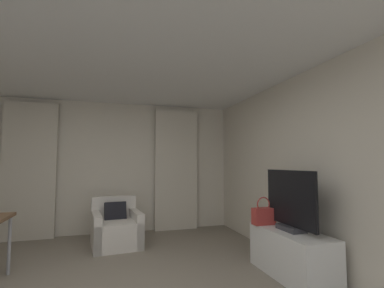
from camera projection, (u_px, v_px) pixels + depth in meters
The scene contains 9 objects.
wall_window at pixel (108, 167), 5.51m from camera, with size 5.12×0.06×2.60m.
wall_right at pixel (324, 169), 3.34m from camera, with size 0.06×6.12×2.60m.
ceiling at pixel (110, 36), 2.71m from camera, with size 5.12×6.12×0.06m, color white.
curtain_left_panel at pixel (29, 170), 4.99m from camera, with size 0.90×0.06×2.50m.
curtain_right_panel at pixel (176, 169), 5.78m from camera, with size 0.90×0.06×2.50m.
armchair at pixel (116, 229), 4.60m from camera, with size 0.85×0.94×0.79m.
tv_console at pixel (291, 254), 3.34m from camera, with size 0.50×1.15×0.55m.
tv_flatscreen at pixel (290, 202), 3.38m from camera, with size 0.20×0.91×0.74m.
handbag_primary at pixel (264, 215), 3.71m from camera, with size 0.30×0.14×0.37m.
Camera 1 is at (0.03, -2.75, 1.38)m, focal length 25.67 mm.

